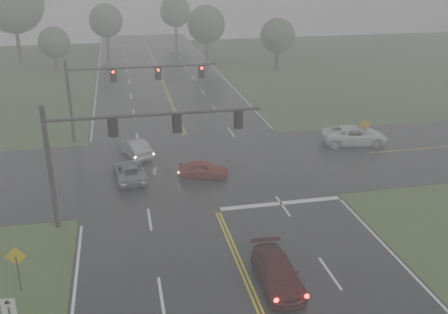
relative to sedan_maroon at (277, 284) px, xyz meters
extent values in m
cube|color=black|center=(-1.44, 14.29, 0.00)|extent=(18.00, 160.00, 0.02)
cube|color=black|center=(-1.44, 16.29, 0.00)|extent=(120.00, 14.00, 0.02)
cube|color=silver|center=(3.06, 8.69, 0.00)|extent=(8.50, 0.50, 0.01)
imported|color=#3B0A0E|center=(0.00, 0.00, 0.00)|extent=(1.99, 4.81, 1.39)
imported|color=maroon|center=(-1.38, 14.20, 0.00)|extent=(4.11, 2.54, 1.31)
imported|color=#95979C|center=(-6.30, 19.83, 0.00)|extent=(2.88, 4.73, 1.47)
imported|color=slate|center=(-6.96, 15.02, 0.00)|extent=(2.63, 4.91, 1.31)
imported|color=white|center=(13.27, 18.72, 0.00)|extent=(6.21, 3.53, 1.64)
cylinder|color=black|center=(-11.64, 8.59, 3.93)|extent=(0.31, 0.31, 7.85)
cylinder|color=black|center=(-11.64, 8.59, 6.98)|extent=(0.20, 0.20, 0.87)
cylinder|color=black|center=(-5.18, 8.59, 6.92)|extent=(12.93, 0.20, 0.20)
cube|color=black|center=(-7.76, 8.59, 6.27)|extent=(0.37, 0.31, 1.14)
cube|color=black|center=(-7.76, 8.77, 6.27)|extent=(0.60, 0.03, 1.36)
cube|color=black|center=(-3.88, 8.59, 6.27)|extent=(0.37, 0.31, 1.14)
cube|color=black|center=(-3.88, 8.77, 6.27)|extent=(0.60, 0.03, 1.36)
cube|color=black|center=(0.00, 8.59, 6.27)|extent=(0.37, 0.31, 1.14)
cube|color=black|center=(0.00, 8.77, 6.27)|extent=(0.60, 0.03, 1.36)
cylinder|color=black|center=(-11.64, 24.54, 3.77)|extent=(0.29, 0.29, 7.54)
cylinder|color=black|center=(-11.64, 24.54, 6.70)|extent=(0.19, 0.19, 0.84)
cylinder|color=black|center=(-5.00, 24.54, 6.65)|extent=(13.27, 0.19, 0.19)
cube|color=black|center=(-7.66, 24.54, 6.02)|extent=(0.36, 0.29, 1.10)
cube|color=black|center=(-7.66, 24.71, 6.02)|extent=(0.58, 0.03, 1.31)
cylinder|color=#FF0C05|center=(-7.66, 24.37, 6.36)|extent=(0.23, 0.06, 0.23)
cube|color=black|center=(-3.68, 24.54, 6.02)|extent=(0.36, 0.29, 1.10)
cube|color=black|center=(-3.68, 24.71, 6.02)|extent=(0.58, 0.03, 1.31)
cylinder|color=#FF0C05|center=(-3.68, 24.37, 6.36)|extent=(0.23, 0.06, 0.23)
cube|color=black|center=(0.30, 24.54, 6.02)|extent=(0.36, 0.29, 1.10)
cube|color=black|center=(0.30, 24.71, 6.02)|extent=(0.58, 0.03, 1.31)
cylinder|color=#FF0C05|center=(0.30, 24.37, 6.36)|extent=(0.23, 0.06, 0.23)
cylinder|color=black|center=(-12.82, 2.14, 1.01)|extent=(0.07, 0.07, 2.01)
cube|color=#DEA40D|center=(-12.82, 2.17, 2.01)|extent=(1.05, 0.21, 1.06)
cube|color=silver|center=(-12.36, -2.16, 2.26)|extent=(0.59, 0.11, 0.79)
cube|color=black|center=(-12.36, -2.13, 2.26)|extent=(0.10, 0.03, 0.44)
cylinder|color=black|center=(13.69, 17.77, 1.04)|extent=(0.07, 0.07, 2.08)
cube|color=#DEA40D|center=(13.69, 17.80, 2.08)|extent=(1.08, 0.26, 1.09)
cylinder|color=#2C241D|center=(-16.05, 56.44, 1.28)|extent=(0.52, 0.52, 2.57)
sphere|color=#3B5136|center=(-16.05, 56.44, 4.42)|extent=(4.56, 4.56, 4.56)
cylinder|color=#2C241D|center=(7.21, 60.86, 1.72)|extent=(0.53, 0.53, 3.43)
sphere|color=#3B5136|center=(7.21, 60.86, 5.91)|extent=(6.10, 6.10, 6.10)
cylinder|color=#2C241D|center=(-8.73, 71.85, 1.64)|extent=(0.53, 0.53, 3.29)
sphere|color=#3B5136|center=(-8.73, 71.85, 5.67)|extent=(5.85, 5.85, 5.85)
cylinder|color=#2C241D|center=(16.45, 52.03, 1.47)|extent=(0.55, 0.55, 2.93)
sphere|color=#3B5136|center=(16.45, 52.03, 5.05)|extent=(5.21, 5.21, 5.21)
cylinder|color=#2C241D|center=(-22.75, 66.32, 2.73)|extent=(0.62, 0.62, 5.46)
sphere|color=#3B5136|center=(-22.75, 66.32, 9.40)|extent=(9.71, 9.71, 9.71)
cylinder|color=#2C241D|center=(4.82, 82.93, 1.71)|extent=(0.52, 0.52, 3.41)
sphere|color=#3B5136|center=(4.82, 82.93, 5.88)|extent=(6.07, 6.07, 6.07)
camera|label=1|loc=(-7.14, -20.50, 15.60)|focal=40.00mm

